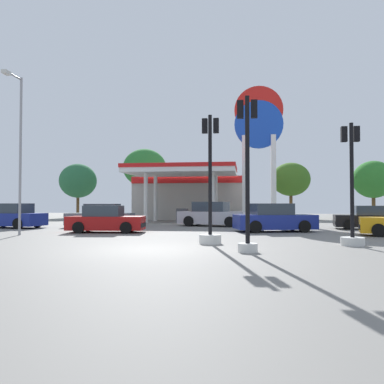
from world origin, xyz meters
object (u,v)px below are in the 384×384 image
at_px(car_2, 369,219).
at_px(traffic_signal_0, 247,185).
at_px(car_4, 11,217).
at_px(tree_2, 208,179).
at_px(car_3, 274,219).
at_px(tree_4, 373,180).
at_px(corner_streetlamp, 18,141).
at_px(car_6, 101,217).
at_px(tree_1, 145,168).
at_px(tree_3, 291,179).
at_px(car_5, 106,220).
at_px(traffic_signal_1, 210,205).
at_px(station_pole_sign, 259,136).
at_px(car_0, 213,215).
at_px(tree_0, 78,181).
at_px(traffic_signal_2, 352,207).

relative_size(car_2, traffic_signal_0, 0.82).
height_order(car_4, traffic_signal_0, traffic_signal_0).
bearing_deg(tree_2, traffic_signal_0, -81.99).
xyz_separation_m(car_2, car_3, (-5.71, -2.74, 0.06)).
distance_m(tree_4, corner_streetlamp, 32.76).
xyz_separation_m(car_3, car_6, (-10.77, 2.54, -0.01)).
xyz_separation_m(tree_1, tree_3, (15.38, -0.13, -1.40)).
bearing_deg(tree_4, car_5, -133.88).
bearing_deg(traffic_signal_1, corner_streetlamp, 165.62).
bearing_deg(tree_3, car_2, -80.85).
distance_m(station_pole_sign, traffic_signal_1, 18.18).
bearing_deg(corner_streetlamp, car_5, 34.33).
height_order(car_4, car_5, car_4).
relative_size(station_pole_sign, tree_4, 1.95).
bearing_deg(traffic_signal_0, car_0, 99.35).
height_order(station_pole_sign, car_6, station_pole_sign).
height_order(car_3, tree_4, tree_4).
height_order(car_4, tree_0, tree_0).
height_order(traffic_signal_1, tree_1, tree_1).
xyz_separation_m(car_2, car_5, (-14.54, -4.49, 0.01)).
xyz_separation_m(car_0, tree_0, (-16.01, 14.31, 3.23)).
distance_m(car_2, tree_4, 17.24).
bearing_deg(tree_3, car_6, -129.81).
bearing_deg(car_2, traffic_signal_0, -121.47).
bearing_deg(car_3, car_6, 166.74).
bearing_deg(car_4, tree_3, 43.46).
height_order(traffic_signal_1, corner_streetlamp, corner_streetlamp).
bearing_deg(car_0, traffic_signal_2, -61.58).
bearing_deg(tree_0, car_0, -41.79).
distance_m(car_3, traffic_signal_2, 6.99).
xyz_separation_m(car_0, car_5, (-5.13, -6.32, -0.10)).
bearing_deg(tree_0, car_2, -32.41).
xyz_separation_m(car_5, car_6, (-1.95, 4.28, 0.04)).
bearing_deg(traffic_signal_2, car_0, 118.42).
xyz_separation_m(tree_0, tree_1, (7.40, 0.39, 1.38)).
relative_size(car_3, traffic_signal_1, 0.92).
bearing_deg(corner_streetlamp, car_3, 18.59).
xyz_separation_m(car_4, traffic_signal_2, (18.37, -7.58, 0.72)).
bearing_deg(traffic_signal_0, car_3, 80.76).
distance_m(traffic_signal_2, tree_1, 29.94).
bearing_deg(car_2, car_0, 168.99).
height_order(traffic_signal_0, tree_3, tree_3).
height_order(tree_3, corner_streetlamp, corner_streetlamp).
distance_m(car_4, tree_4, 32.52).
height_order(tree_3, tree_4, tree_4).
distance_m(station_pole_sign, car_2, 11.81).
bearing_deg(tree_1, traffic_signal_1, -69.94).
bearing_deg(tree_1, station_pole_sign, -36.27).
xyz_separation_m(car_2, car_4, (-21.76, -1.71, 0.06)).
bearing_deg(tree_1, car_3, -57.44).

